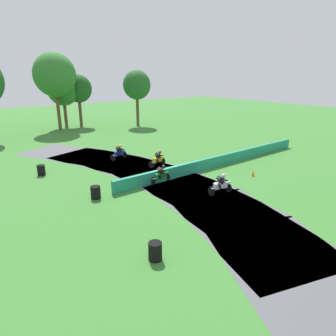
# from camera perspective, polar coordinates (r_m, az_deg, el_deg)

# --- Properties ---
(ground_plane) EXTENTS (120.00, 120.00, 0.00)m
(ground_plane) POSITION_cam_1_polar(r_m,az_deg,el_deg) (22.24, 0.00, -2.19)
(ground_plane) COLOR #38752D
(track_asphalt) EXTENTS (10.71, 34.15, 0.01)m
(track_asphalt) POSITION_cam_1_polar(r_m,az_deg,el_deg) (21.52, -2.63, -2.89)
(track_asphalt) COLOR #515156
(track_asphalt) RESTS_ON ground
(safety_barrier) EXTENTS (20.72, 1.05, 0.90)m
(safety_barrier) POSITION_cam_1_polar(r_m,az_deg,el_deg) (25.93, 10.02, 1.47)
(safety_barrier) COLOR #1E8466
(safety_barrier) RESTS_ON ground
(motorcycle_lead_white) EXTENTS (1.71, 0.86, 1.42)m
(motorcycle_lead_white) POSITION_cam_1_polar(r_m,az_deg,el_deg) (19.74, 10.09, -3.03)
(motorcycle_lead_white) COLOR black
(motorcycle_lead_white) RESTS_ON ground
(motorcycle_chase_green) EXTENTS (1.68, 0.91, 1.43)m
(motorcycle_chase_green) POSITION_cam_1_polar(r_m,az_deg,el_deg) (21.43, -1.28, -1.15)
(motorcycle_chase_green) COLOR black
(motorcycle_chase_green) RESTS_ON ground
(motorcycle_trailing_yellow) EXTENTS (1.72, 1.07, 1.43)m
(motorcycle_trailing_yellow) POSITION_cam_1_polar(r_m,az_deg,el_deg) (25.30, -1.84, 1.79)
(motorcycle_trailing_yellow) COLOR black
(motorcycle_trailing_yellow) RESTS_ON ground
(motorcycle_fourth_blue) EXTENTS (1.70, 1.03, 1.42)m
(motorcycle_fourth_blue) POSITION_cam_1_polar(r_m,az_deg,el_deg) (27.64, -9.16, 2.96)
(motorcycle_fourth_blue) COLOR black
(motorcycle_fourth_blue) RESTS_ON ground
(tire_stack_near) EXTENTS (0.58, 0.58, 0.80)m
(tire_stack_near) POSITION_cam_1_polar(r_m,az_deg,el_deg) (13.05, -2.44, -15.44)
(tire_stack_near) COLOR black
(tire_stack_near) RESTS_ON ground
(tire_stack_mid_a) EXTENTS (0.61, 0.61, 0.80)m
(tire_stack_mid_a) POSITION_cam_1_polar(r_m,az_deg,el_deg) (19.37, -13.54, -4.50)
(tire_stack_mid_a) COLOR black
(tire_stack_mid_a) RESTS_ON ground
(tire_stack_mid_b) EXTENTS (0.58, 0.58, 0.80)m
(tire_stack_mid_b) POSITION_cam_1_polar(r_m,az_deg,el_deg) (25.04, -22.87, -0.38)
(tire_stack_mid_b) COLOR black
(tire_stack_mid_b) RESTS_ON ground
(traffic_cone) EXTENTS (0.28, 0.28, 0.44)m
(traffic_cone) POSITION_cam_1_polar(r_m,az_deg,el_deg) (23.82, 15.79, -0.96)
(traffic_cone) COLOR orange
(traffic_cone) RESTS_ON ground
(tree_far_left) EXTENTS (4.29, 4.29, 7.61)m
(tree_far_left) POSITION_cam_1_polar(r_m,az_deg,el_deg) (45.74, -19.26, 13.85)
(tree_far_left) COLOR brown
(tree_far_left) RESTS_ON ground
(tree_far_right) EXTENTS (3.76, 3.76, 7.37)m
(tree_far_right) POSITION_cam_1_polar(r_m,az_deg,el_deg) (46.14, -16.60, 14.15)
(tree_far_right) COLOR brown
(tree_far_right) RESTS_ON ground
(tree_mid_rise) EXTENTS (5.43, 5.43, 10.15)m
(tree_mid_rise) POSITION_cam_1_polar(r_m,az_deg,el_deg) (43.64, -20.67, 16.15)
(tree_mid_rise) COLOR brown
(tree_mid_rise) RESTS_ON ground
(tree_behind_barrier) EXTENTS (3.96, 3.96, 7.96)m
(tree_behind_barrier) POSITION_cam_1_polar(r_m,az_deg,el_deg) (45.12, -5.92, 15.31)
(tree_behind_barrier) COLOR brown
(tree_behind_barrier) RESTS_ON ground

